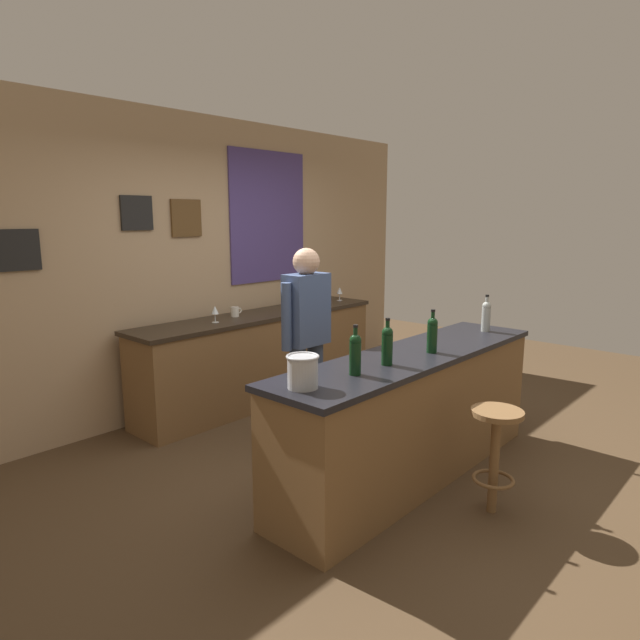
% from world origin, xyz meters
% --- Properties ---
extents(ground_plane, '(10.00, 10.00, 0.00)m').
position_xyz_m(ground_plane, '(0.00, 0.00, 0.00)').
color(ground_plane, '#4C3823').
extents(back_wall, '(6.00, 0.09, 2.80)m').
position_xyz_m(back_wall, '(0.01, 2.03, 1.42)').
color(back_wall, tan).
rests_on(back_wall, ground_plane).
extents(bar_counter, '(2.55, 0.60, 0.92)m').
position_xyz_m(bar_counter, '(0.00, -0.40, 0.46)').
color(bar_counter, brown).
rests_on(bar_counter, ground_plane).
extents(side_counter, '(2.81, 0.56, 0.90)m').
position_xyz_m(side_counter, '(0.40, 1.65, 0.45)').
color(side_counter, brown).
rests_on(side_counter, ground_plane).
extents(bartender, '(0.52, 0.21, 1.62)m').
position_xyz_m(bartender, '(-0.13, 0.51, 0.94)').
color(bartender, '#384766').
rests_on(bartender, ground_plane).
extents(bar_stool, '(0.32, 0.32, 0.68)m').
position_xyz_m(bar_stool, '(-0.07, -1.06, 0.46)').
color(bar_stool, brown).
rests_on(bar_stool, ground_plane).
extents(wine_bottle_a, '(0.07, 0.07, 0.31)m').
position_xyz_m(wine_bottle_a, '(-0.70, -0.43, 1.06)').
color(wine_bottle_a, black).
rests_on(wine_bottle_a, bar_counter).
extents(wine_bottle_b, '(0.07, 0.07, 0.31)m').
position_xyz_m(wine_bottle_b, '(-0.39, -0.44, 1.06)').
color(wine_bottle_b, black).
rests_on(wine_bottle_b, bar_counter).
extents(wine_bottle_c, '(0.07, 0.07, 0.31)m').
position_xyz_m(wine_bottle_c, '(0.09, -0.49, 1.06)').
color(wine_bottle_c, black).
rests_on(wine_bottle_c, bar_counter).
extents(wine_bottle_d, '(0.07, 0.07, 0.31)m').
position_xyz_m(wine_bottle_d, '(1.02, -0.44, 1.06)').
color(wine_bottle_d, '#999E99').
rests_on(wine_bottle_d, bar_counter).
extents(ice_bucket, '(0.19, 0.19, 0.19)m').
position_xyz_m(ice_bucket, '(-1.10, -0.38, 1.02)').
color(ice_bucket, '#B7BABF').
rests_on(ice_bucket, bar_counter).
extents(wine_glass_a, '(0.07, 0.07, 0.16)m').
position_xyz_m(wine_glass_a, '(-0.19, 1.61, 1.01)').
color(wine_glass_a, silver).
rests_on(wine_glass_a, side_counter).
extents(wine_glass_b, '(0.07, 0.07, 0.16)m').
position_xyz_m(wine_glass_b, '(1.59, 1.63, 1.01)').
color(wine_glass_b, silver).
rests_on(wine_glass_b, side_counter).
extents(coffee_mug, '(0.12, 0.08, 0.09)m').
position_xyz_m(coffee_mug, '(0.13, 1.71, 0.95)').
color(coffee_mug, silver).
rests_on(coffee_mug, side_counter).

